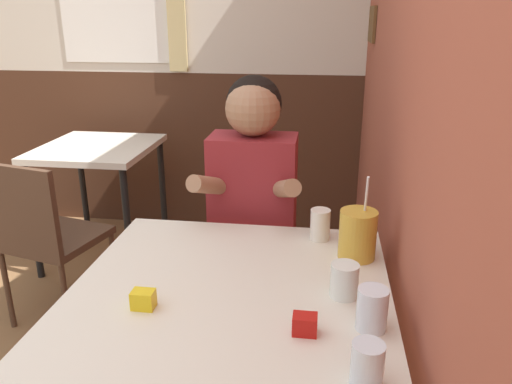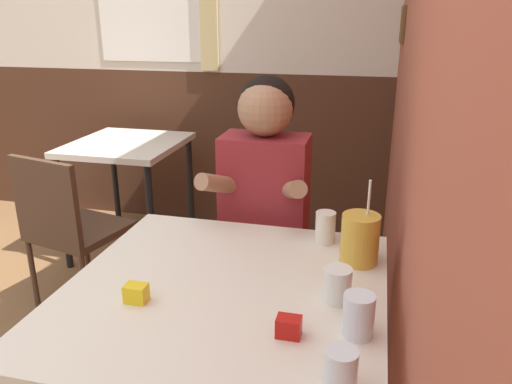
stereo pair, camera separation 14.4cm
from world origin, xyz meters
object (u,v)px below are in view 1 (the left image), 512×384
at_px(background_table, 98,161).
at_px(person_seated, 253,222).
at_px(chair_near_window, 44,232).
at_px(cocktail_pitcher, 358,234).
at_px(main_table, 230,309).

bearing_deg(background_table, person_seated, -39.32).
height_order(chair_near_window, cocktail_pitcher, cocktail_pitcher).
relative_size(background_table, person_seated, 0.58).
xyz_separation_m(background_table, cocktail_pitcher, (1.46, -1.27, 0.18)).
relative_size(main_table, background_table, 1.27).
xyz_separation_m(background_table, chair_near_window, (0.05, -0.74, -0.14)).
bearing_deg(person_seated, cocktail_pitcher, -45.00).
distance_m(background_table, person_seated, 1.39).
bearing_deg(chair_near_window, cocktail_pitcher, -6.75).
height_order(main_table, background_table, same).
bearing_deg(cocktail_pitcher, chair_near_window, 159.49).
distance_m(person_seated, cocktail_pitcher, 0.57).
height_order(main_table, chair_near_window, chair_near_window).
bearing_deg(chair_near_window, background_table, 107.76).
bearing_deg(background_table, cocktail_pitcher, -40.94).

